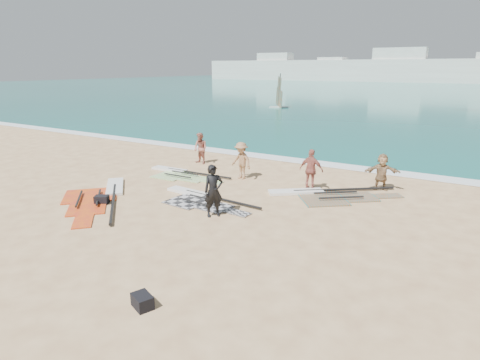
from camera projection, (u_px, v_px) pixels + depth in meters
The scene contains 16 objects.
ground at pixel (161, 234), 13.43m from camera, with size 300.00×300.00×0.00m, color #E1B984.
sea at pixel (455, 85), 122.18m from camera, with size 300.00×240.00×0.06m, color #0D605C.
surf_line at pixel (303, 162), 23.56m from camera, with size 300.00×1.20×0.04m, color white.
far_town at pixel (411, 69), 143.61m from camera, with size 160.00×8.00×12.00m.
rig_grey at pixel (198, 199), 16.84m from camera, with size 4.88×2.09×0.19m.
rig_green at pixel (179, 174), 20.77m from camera, with size 4.89×1.93×0.19m.
rig_orange at pixel (324, 195), 17.38m from camera, with size 5.39×4.33×0.20m.
rig_red at pixel (102, 196), 17.21m from camera, with size 5.01×5.43×0.20m.
gear_bag_near at pixel (102, 200), 16.34m from camera, with size 0.53×0.39×0.34m, color black.
gear_bag_far at pixel (142, 301), 9.27m from camera, with size 0.53×0.37×0.32m, color black.
person_wetsuit at pixel (213, 191), 14.75m from camera, with size 0.72×0.47×1.97m, color black.
beachgoer_left at pixel (201, 148), 22.93m from camera, with size 0.87×0.68×1.78m, color #B26A5A.
beachgoer_mid at pixel (241, 161), 19.79m from camera, with size 1.19×0.69×1.85m, color #A3754E.
beachgoer_back at pixel (311, 170), 17.96m from camera, with size 1.10×0.46×1.88m, color #B56152.
beachgoer_right at pixel (382, 172), 17.98m from camera, with size 1.55×0.49×1.67m, color #9C7A54.
windsurfer_left at pixel (279, 98), 54.16m from camera, with size 2.38×2.36×4.63m.
Camera 1 is at (8.68, -9.28, 5.39)m, focal length 30.00 mm.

